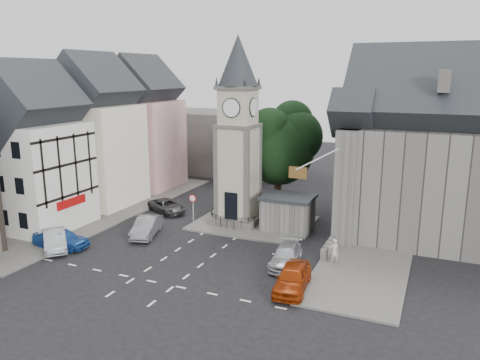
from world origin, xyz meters
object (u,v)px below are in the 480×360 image
at_px(stone_shelter, 288,213).
at_px(pedestrian, 334,251).
at_px(clock_tower, 238,132).
at_px(car_east_red, 293,278).
at_px(car_west_blue, 61,238).

height_order(stone_shelter, pedestrian, stone_shelter).
bearing_deg(stone_shelter, clock_tower, 174.16).
relative_size(stone_shelter, car_east_red, 0.93).
distance_m(clock_tower, pedestrian, 13.67).
distance_m(stone_shelter, pedestrian, 7.57).
relative_size(car_east_red, pedestrian, 2.49).
bearing_deg(stone_shelter, car_west_blue, -144.01).
xyz_separation_m(stone_shelter, pedestrian, (5.17, -5.50, -0.61)).
height_order(clock_tower, car_east_red, clock_tower).
height_order(car_west_blue, car_east_red, car_east_red).
height_order(car_east_red, pedestrian, pedestrian).
relative_size(clock_tower, car_east_red, 3.50).
bearing_deg(car_west_blue, stone_shelter, -58.45).
bearing_deg(pedestrian, car_east_red, 41.75).
xyz_separation_m(stone_shelter, car_west_blue, (-14.74, -10.70, -0.79)).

